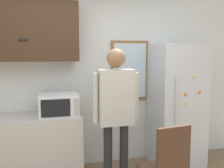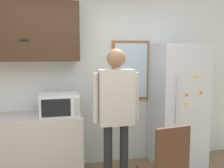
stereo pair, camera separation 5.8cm
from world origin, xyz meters
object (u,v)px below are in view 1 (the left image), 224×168
at_px(refrigerator, 176,105).
at_px(microwave, 59,105).
at_px(person, 116,104).
at_px(chair, 167,166).

bearing_deg(refrigerator, microwave, -179.28).
bearing_deg(person, microwave, 149.94).
bearing_deg(microwave, refrigerator, 0.72).
relative_size(person, refrigerator, 0.96).
xyz_separation_m(person, chair, (0.37, -0.67, -0.54)).
distance_m(person, refrigerator, 1.17).
bearing_deg(chair, refrigerator, -130.06).
xyz_separation_m(microwave, person, (0.68, -0.41, 0.06)).
bearing_deg(microwave, chair, -45.89).
distance_m(microwave, person, 0.80).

